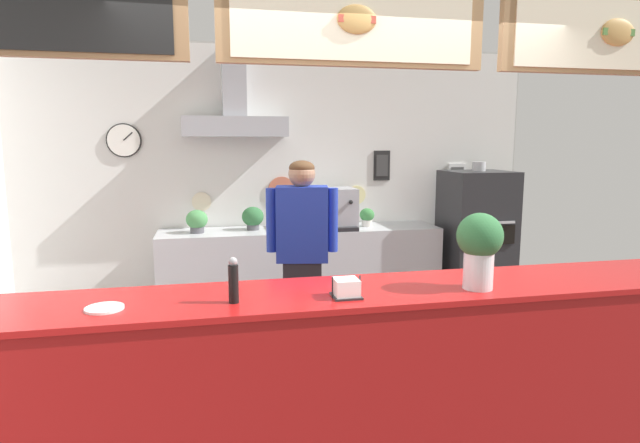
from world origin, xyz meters
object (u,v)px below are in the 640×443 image
Objects in this scene: shop_worker at (302,259)px; basil_vase at (479,247)px; pepper_grinder at (233,280)px; espresso_machine at (333,209)px; potted_sage at (253,217)px; condiment_plate at (104,308)px; potted_basil at (367,216)px; pizza_oven at (476,241)px; potted_rosemary at (197,221)px; napkin_holder at (346,289)px.

basil_vase is at bearing 123.11° from shop_worker.
espresso_machine is at bearing 67.86° from pepper_grinder.
potted_sage is 3.08m from condiment_plate.
basil_vase reaches higher than potted_basil.
pizza_oven is 1.62m from espresso_machine.
potted_basil is at bearing -1.45° from potted_sage.
potted_basil is (-1.19, 0.18, 0.28)m from pizza_oven.
espresso_machine reaches higher than potted_rosemary.
napkin_holder is (-0.70, -0.00, -0.18)m from basil_vase.
pizza_oven is 7.01× the size of potted_rosemary.
pepper_grinder is (-0.60, -1.53, 0.27)m from shop_worker.
napkin_holder reaches higher than condiment_plate.
espresso_machine reaches higher than napkin_holder.
potted_sage is at bearing 178.55° from potted_basil.
pizza_oven reaches higher than pepper_grinder.
potted_sage is at bearing 175.00° from pizza_oven.
pepper_grinder reaches higher than potted_sage.
basil_vase is 1.25m from pepper_grinder.
pepper_grinder reaches higher than napkin_holder.
potted_rosemary is 2.90m from pepper_grinder.
pizza_oven is 2.43m from potted_sage.
potted_rosemary is (-0.82, 1.36, 0.13)m from shop_worker.
pizza_oven is 6.77× the size of potted_sage.
potted_rosemary is (-1.39, 0.00, -0.08)m from espresso_machine.
potted_sage is 2.98m from napkin_holder.
espresso_machine is 3.36m from condiment_plate.
basil_vase is at bearing -63.35° from potted_rosemary.
basil_vase is at bearing -1.24° from condiment_plate.
espresso_machine is 3.21× the size of napkin_holder.
espresso_machine is (0.57, 1.36, 0.21)m from shop_worker.
pepper_grinder reaches higher than condiment_plate.
basil_vase is at bearing -73.15° from potted_sage.
shop_worker reaches higher than napkin_holder.
potted_rosemary is 0.59× the size of basil_vase.
pizza_oven is 3.56m from napkin_holder.
potted_sage is at bearing 175.56° from espresso_machine.
espresso_machine is (-1.57, 0.15, 0.38)m from pizza_oven.
condiment_plate is (-2.14, -2.90, 0.05)m from potted_basil.
basil_vase reaches higher than potted_rosemary.
napkin_holder is at bearing -2.35° from pepper_grinder.
potted_sage is 0.61× the size of basil_vase.
shop_worker is 9.88× the size of condiment_plate.
shop_worker reaches higher than pepper_grinder.
condiment_plate is at bearing -126.39° from potted_basil.
potted_rosemary is (-2.96, 0.15, 0.29)m from pizza_oven.
potted_sage reaches higher than condiment_plate.
shop_worker is at bearing -59.04° from potted_rosemary.
shop_worker is 1.92m from condiment_plate.
espresso_machine is 1.39m from potted_rosemary.
pepper_grinder is 1.28× the size of condiment_plate.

